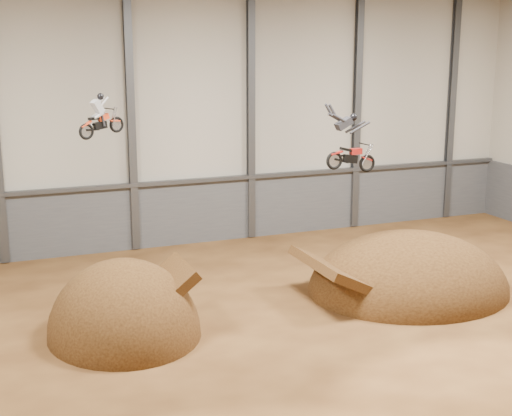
{
  "coord_description": "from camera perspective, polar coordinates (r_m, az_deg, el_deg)",
  "views": [
    {
      "loc": [
        -10.94,
        -21.98,
        10.79
      ],
      "look_at": [
        -0.64,
        4.0,
        4.37
      ],
      "focal_mm": 50.0,
      "sensor_mm": 36.0,
      "label": 1
    }
  ],
  "objects": [
    {
      "name": "fmx_rider_a",
      "position": [
        27.71,
        -12.23,
        7.45
      ],
      "size": [
        2.25,
        1.47,
        1.97
      ],
      "primitive_type": null,
      "rotation": [
        0.0,
        -0.12,
        0.38
      ],
      "color": "#F2431C"
    },
    {
      "name": "fmx_rider_b",
      "position": [
        30.12,
        7.57,
        5.49
      ],
      "size": [
        3.5,
        1.02,
        3.08
      ],
      "primitive_type": null,
      "rotation": [
        0.0,
        0.14,
        0.04
      ],
      "color": "#B31C16"
    },
    {
      "name": "lower_band_back",
      "position": [
        39.51,
        -4.97,
        -0.33
      ],
      "size": [
        39.8,
        0.18,
        3.5
      ],
      "primitive_type": "cube",
      "color": "#54575C",
      "rests_on": "ground"
    },
    {
      "name": "steel_column_4",
      "position": [
        42.49,
        8.07,
        7.7
      ],
      "size": [
        0.4,
        0.36,
        13.9
      ],
      "primitive_type": "cube",
      "color": "#47494F",
      "rests_on": "ground"
    },
    {
      "name": "steel_rail",
      "position": [
        39.0,
        -4.96,
        2.2
      ],
      "size": [
        39.8,
        0.35,
        0.2
      ],
      "primitive_type": "cube",
      "color": "#47494F",
      "rests_on": "lower_band_back"
    },
    {
      "name": "back_wall",
      "position": [
        38.75,
        -5.16,
        7.28
      ],
      "size": [
        40.0,
        0.1,
        14.0
      ],
      "primitive_type": "cube",
      "color": "beige",
      "rests_on": "ground"
    },
    {
      "name": "steel_column_5",
      "position": [
        46.14,
        15.36,
        7.78
      ],
      "size": [
        0.4,
        0.36,
        13.9
      ],
      "primitive_type": "cube",
      "color": "#47494F",
      "rests_on": "ground"
    },
    {
      "name": "floor",
      "position": [
        26.81,
        4.51,
        -10.83
      ],
      "size": [
        40.0,
        40.0,
        0.0
      ],
      "primitive_type": "plane",
      "color": "#4C2C14",
      "rests_on": "ground"
    },
    {
      "name": "landing_ramp",
      "position": [
        32.95,
        12.05,
        -6.47
      ],
      "size": [
        9.16,
        8.11,
        5.29
      ],
      "primitive_type": "ellipsoid",
      "color": "#361F0D",
      "rests_on": "ground"
    },
    {
      "name": "takeoff_ramp",
      "position": [
        28.09,
        -10.45,
        -9.87
      ],
      "size": [
        5.76,
        6.64,
        5.76
      ],
      "primitive_type": "ellipsoid",
      "color": "#361F0D",
      "rests_on": "ground"
    },
    {
      "name": "steel_column_2",
      "position": [
        37.74,
        -9.97,
        6.99
      ],
      "size": [
        0.4,
        0.36,
        13.9
      ],
      "primitive_type": "cube",
      "color": "#47494F",
      "rests_on": "ground"
    },
    {
      "name": "steel_column_3",
      "position": [
        39.63,
        -0.42,
        7.46
      ],
      "size": [
        0.4,
        0.36,
        13.9
      ],
      "primitive_type": "cube",
      "color": "#47494F",
      "rests_on": "ground"
    }
  ]
}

